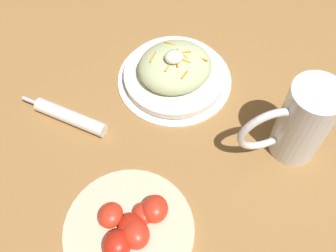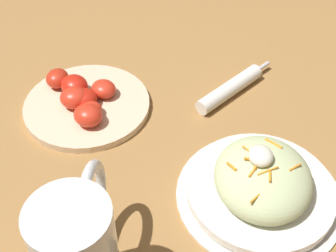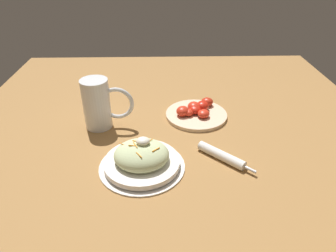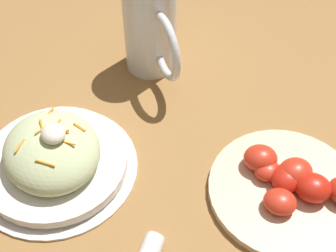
{
  "view_description": "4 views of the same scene",
  "coord_description": "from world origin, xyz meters",
  "views": [
    {
      "loc": [
        0.09,
        0.28,
        0.64
      ],
      "look_at": [
        -0.02,
        -0.05,
        0.08
      ],
      "focal_mm": 41.7,
      "sensor_mm": 36.0,
      "label": 1
    },
    {
      "loc": [
        -0.49,
        -0.09,
        0.53
      ],
      "look_at": [
        -0.0,
        -0.07,
        0.05
      ],
      "focal_mm": 48.49,
      "sensor_mm": 36.0,
      "label": 2
    },
    {
      "loc": [
        -0.04,
        -0.86,
        0.54
      ],
      "look_at": [
        -0.02,
        -0.08,
        0.06
      ],
      "focal_mm": 32.79,
      "sensor_mm": 36.0,
      "label": 3
    },
    {
      "loc": [
        0.36,
        -0.23,
        0.57
      ],
      "look_at": [
        -0.05,
        -0.04,
        0.06
      ],
      "focal_mm": 51.56,
      "sensor_mm": 36.0,
      "label": 4
    }
  ],
  "objects": [
    {
      "name": "ground_plane",
      "position": [
        0.0,
        0.0,
        0.0
      ],
      "size": [
        1.43,
        1.43,
        0.0
      ],
      "primitive_type": "plane",
      "color": "#9E703D"
    },
    {
      "name": "beer_mug",
      "position": [
        -0.24,
        0.02,
        0.07
      ],
      "size": [
        0.17,
        0.09,
        0.17
      ],
      "color": "white",
      "rests_on": "ground_plane"
    },
    {
      "name": "tomato_plate",
      "position": [
        0.09,
        0.08,
        0.02
      ],
      "size": [
        0.22,
        0.22,
        0.05
      ],
      "color": "beige",
      "rests_on": "ground_plane"
    },
    {
      "name": "salad_plate",
      "position": [
        -0.09,
        -0.2,
        0.03
      ],
      "size": [
        0.24,
        0.24,
        0.09
      ],
      "color": "white",
      "rests_on": "ground_plane"
    }
  ]
}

